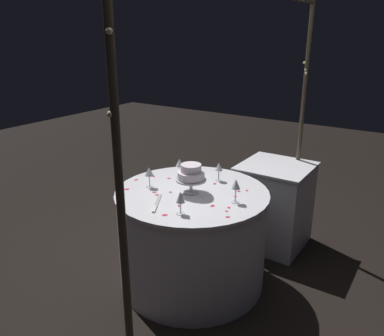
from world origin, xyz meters
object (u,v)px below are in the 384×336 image
wine_glass_0 (180,164)px  wine_glass_3 (219,168)px  wine_glass_2 (180,198)px  tiered_cake (191,174)px  decorative_arch (246,107)px  main_table (192,237)px  wine_glass_1 (149,172)px  side_table (274,205)px  wine_glass_4 (236,185)px  cake_knife (156,204)px

wine_glass_0 → wine_glass_3: bearing=109.3°
wine_glass_2 → wine_glass_3: bearing=-172.1°
tiered_cake → decorative_arch: bearing=94.5°
main_table → wine_glass_1: (0.11, -0.31, 0.49)m
side_table → tiered_cake: (0.91, -0.29, 0.52)m
decorative_arch → tiered_cake: size_ratio=10.61×
decorative_arch → tiered_cake: (0.03, -0.39, -0.52)m
side_table → wine_glass_0: bearing=-38.4°
main_table → wine_glass_0: size_ratio=7.39×
main_table → wine_glass_1: wine_glass_1 is taller
main_table → wine_glass_2: (0.35, 0.14, 0.49)m
tiered_cake → wine_glass_0: (-0.22, -0.26, -0.03)m
tiered_cake → wine_glass_1: size_ratio=1.39×
main_table → wine_glass_4: 0.62m
decorative_arch → main_table: bearing=-89.8°
wine_glass_2 → cake_knife: size_ratio=0.58×
side_table → cake_knife: bearing=-17.2°
wine_glass_2 → wine_glass_0: bearing=-144.3°
main_table → decorative_arch: bearing=90.2°
wine_glass_3 → side_table: bearing=157.0°
wine_glass_2 → wine_glass_3: size_ratio=1.06×
wine_glass_4 → wine_glass_3: bearing=-135.0°
decorative_arch → cake_knife: bearing=-55.3°
side_table → wine_glass_2: (1.23, -0.16, 0.48)m
cake_knife → wine_glass_4: bearing=127.3°
wine_glass_2 → decorative_arch: bearing=143.6°
wine_glass_1 → wine_glass_3: (-0.40, 0.37, -0.01)m
wine_glass_0 → cake_knife: size_ratio=0.57×
wine_glass_1 → wine_glass_3: bearing=137.7°
tiered_cake → wine_glass_4: (-0.03, 0.34, -0.02)m
wine_glass_0 → wine_glass_3: 0.32m
main_table → tiered_cake: (0.03, 0.01, 0.52)m
wine_glass_4 → cake_knife: size_ratio=0.64×
decorative_arch → main_table: size_ratio=2.06×
decorative_arch → wine_glass_3: (-0.29, -0.35, -0.55)m
tiered_cake → cake_knife: bearing=-15.4°
decorative_arch → tiered_cake: decorative_arch is taller
side_table → wine_glass_4: bearing=3.3°
wine_glass_0 → cake_knife: (0.52, 0.17, -0.11)m
main_table → cake_knife: cake_knife is taller
main_table → wine_glass_0: wine_glass_0 is taller
wine_glass_0 → wine_glass_3: wine_glass_0 is taller
wine_glass_4 → cake_knife: (0.32, -0.43, -0.12)m
main_table → cake_knife: bearing=-12.2°
decorative_arch → wine_glass_2: bearing=-36.4°
wine_glass_2 → side_table: bearing=172.6°
main_table → side_table: (-0.88, 0.30, 0.00)m
side_table → wine_glass_1: bearing=-31.9°
tiered_cake → wine_glass_4: 0.35m
side_table → wine_glass_1: size_ratio=4.84×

